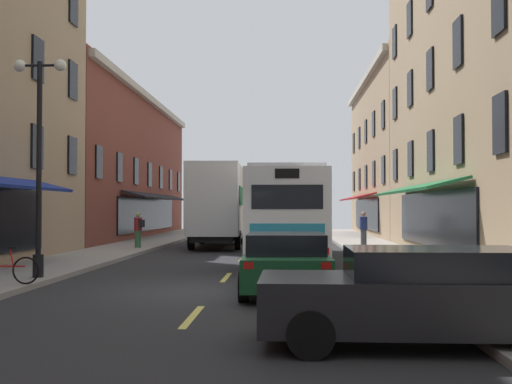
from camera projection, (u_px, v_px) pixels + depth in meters
The scene contains 12 objects.
ground_plane at pixel (214, 293), 14.94m from camera, with size 34.80×80.00×0.10m, color #28282B.
lane_centre_dashes at pixel (213, 292), 14.69m from camera, with size 0.14×73.90×0.01m.
sidewalk_right at pixel (467, 290), 14.67m from camera, with size 3.00×80.00×0.14m, color gray.
transit_bus at pixel (285, 214), 24.21m from camera, with size 2.75×12.25×3.32m.
box_truck at pixel (218, 206), 31.77m from camera, with size 2.67×8.43×4.07m.
sedan_near at pixel (286, 262), 14.65m from camera, with size 2.06×4.43×1.39m.
sedan_mid at pixel (230, 227), 41.92m from camera, with size 1.98×4.71×1.39m.
sedan_far at pixel (427, 295), 9.02m from camera, with size 4.72×2.05×1.39m.
bicycle_near at pixel (5, 269), 15.18m from camera, with size 1.71×0.48×0.91m.
pedestrian_near at pixel (138, 229), 29.30m from camera, with size 0.52×0.46×1.63m.
pedestrian_mid at pixel (364, 229), 29.95m from camera, with size 0.36×0.36×1.65m.
street_lamp_twin at pixel (39, 157), 16.77m from camera, with size 1.42×0.32×5.79m.
Camera 1 is at (1.69, -14.94, 1.97)m, focal length 44.39 mm.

